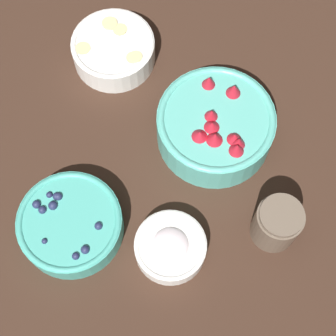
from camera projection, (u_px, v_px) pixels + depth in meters
ground_plane at (162, 165)px, 1.04m from camera, size 4.00×4.00×0.00m
bowl_strawberries at (216, 125)px, 1.02m from camera, size 0.21×0.21×0.10m
bowl_blueberries at (70, 224)px, 0.96m from camera, size 0.18×0.18×0.06m
bowl_bananas at (114, 49)px, 1.10m from camera, size 0.16×0.16×0.06m
bowl_cream at (170, 247)px, 0.95m from camera, size 0.12×0.12×0.05m
jar_chocolate at (277, 224)px, 0.95m from camera, size 0.08×0.08×0.10m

